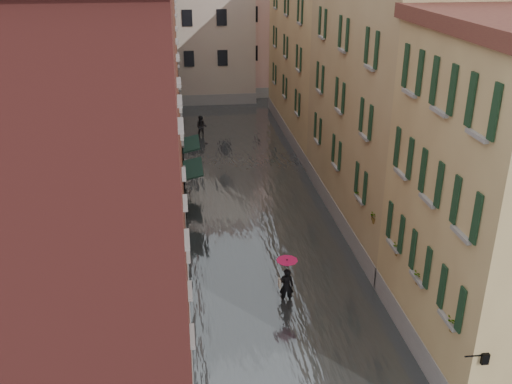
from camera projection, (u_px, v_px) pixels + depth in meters
ground at (293, 328)px, 22.47m from camera, size 120.00×120.00×0.00m
floodwater at (251, 194)px, 34.24m from camera, size 10.00×60.00×0.20m
building_left_near at (83, 211)px, 17.20m from camera, size 6.00×8.00×13.00m
building_left_mid at (117, 118)px, 27.29m from camera, size 6.00×14.00×12.50m
building_left_far at (134, 49)px, 40.62m from camera, size 6.00×16.00×14.00m
building_right_near at (512, 207)px, 19.20m from camera, size 6.00×8.00×11.50m
building_right_mid at (398, 103)px, 28.90m from camera, size 6.00×14.00×13.00m
building_right_far at (325, 62)px, 42.82m from camera, size 6.00×16.00×11.50m
building_end_cream at (187, 29)px, 54.02m from camera, size 12.00×9.00×13.00m
building_end_pink at (277, 29)px, 57.13m from camera, size 10.00×9.00×12.00m
awning_near at (192, 170)px, 31.41m from camera, size 1.09×2.94×2.80m
awning_far at (190, 145)px, 35.26m from camera, size 1.09×2.87×2.80m
wall_lantern at (484, 358)px, 16.34m from camera, size 0.71×0.22×0.35m
window_planters at (399, 239)px, 21.88m from camera, size 0.59×10.66×0.84m
pedestrian_main at (286, 278)px, 23.55m from camera, size 0.90×0.90×2.06m
pedestrian_far at (201, 127)px, 44.16m from camera, size 0.94×0.78×1.74m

